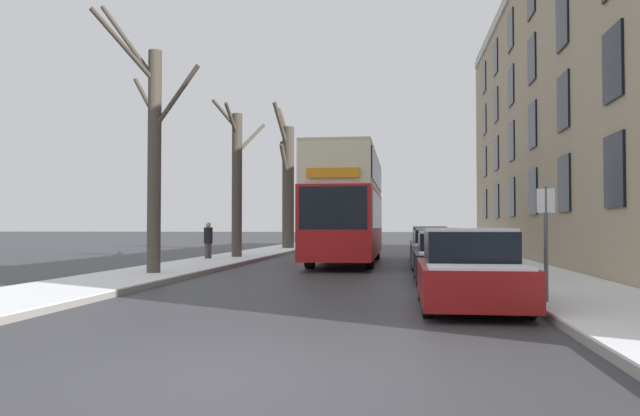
% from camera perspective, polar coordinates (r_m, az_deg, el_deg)
% --- Properties ---
extents(ground_plane, '(320.00, 320.00, 0.00)m').
position_cam_1_polar(ground_plane, '(6.70, -9.47, -14.80)').
color(ground_plane, '#38383D').
extents(sidewalk_left, '(2.86, 130.00, 0.16)m').
position_cam_1_polar(sidewalk_left, '(59.74, 0.19, -3.06)').
color(sidewalk_left, gray).
rests_on(sidewalk_left, ground).
extents(sidewalk_right, '(2.86, 130.00, 0.16)m').
position_cam_1_polar(sidewalk_right, '(59.39, 11.06, -3.04)').
color(sidewalk_right, gray).
rests_on(sidewalk_right, ground).
extents(bare_tree_left_0, '(3.39, 3.72, 8.29)m').
position_cam_1_polar(bare_tree_left_0, '(19.21, -15.09, 5.30)').
color(bare_tree_left_0, '#4C4238').
rests_on(bare_tree_left_0, ground).
extents(bare_tree_left_1, '(1.85, 4.02, 7.29)m').
position_cam_1_polar(bare_tree_left_1, '(28.46, -7.58, 2.55)').
color(bare_tree_left_1, '#4C4238').
rests_on(bare_tree_left_1, ground).
extents(bare_tree_left_2, '(1.47, 3.32, 9.40)m').
position_cam_1_polar(bare_tree_left_2, '(39.64, -3.00, 2.58)').
color(bare_tree_left_2, '#4C4238').
rests_on(bare_tree_left_2, ground).
extents(double_decker_bus, '(2.51, 10.83, 4.45)m').
position_cam_1_polar(double_decker_bus, '(25.60, 2.50, 0.54)').
color(double_decker_bus, red).
rests_on(double_decker_bus, ground).
extents(parked_car_0, '(1.83, 4.04, 1.49)m').
position_cam_1_polar(parked_car_0, '(11.93, 13.50, -5.69)').
color(parked_car_0, maroon).
rests_on(parked_car_0, ground).
extents(parked_car_1, '(1.78, 4.02, 1.40)m').
position_cam_1_polar(parked_car_1, '(17.44, 11.57, -4.52)').
color(parked_car_1, black).
rests_on(parked_car_1, ground).
extents(parked_car_2, '(1.79, 4.24, 1.47)m').
position_cam_1_polar(parked_car_2, '(22.69, 10.61, -3.78)').
color(parked_car_2, slate).
rests_on(parked_car_2, ground).
extents(parked_car_3, '(1.68, 4.28, 1.52)m').
position_cam_1_polar(parked_car_3, '(28.20, 9.99, -3.33)').
color(parked_car_3, '#9EA3AD').
rests_on(parked_car_3, ground).
extents(pedestrian_left_sidewalk, '(0.37, 0.37, 1.70)m').
position_cam_1_polar(pedestrian_left_sidewalk, '(26.95, -10.18, -2.91)').
color(pedestrian_left_sidewalk, '#4C4742').
rests_on(pedestrian_left_sidewalk, ground).
extents(street_sign_post, '(0.32, 0.07, 2.24)m').
position_cam_1_polar(street_sign_post, '(12.07, 19.96, -2.65)').
color(street_sign_post, '#4C4F54').
rests_on(street_sign_post, ground).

